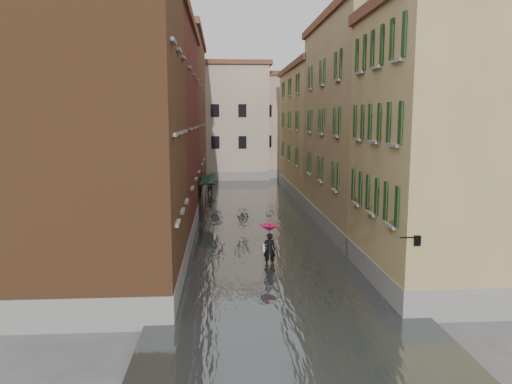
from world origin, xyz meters
name	(u,v)px	position (x,y,z in m)	size (l,w,h in m)	color
ground	(273,273)	(0.00, 0.00, 0.00)	(120.00, 120.00, 0.00)	#535356
floodwater	(254,217)	(0.00, 13.00, 0.10)	(10.00, 60.00, 0.20)	#444A4B
building_left_near	(103,135)	(-7.00, -2.00, 6.50)	(6.00, 8.00, 13.00)	brown
building_left_mid	(145,133)	(-7.00, 9.00, 6.25)	(6.00, 14.00, 12.50)	#591D1C
building_left_far	(170,120)	(-7.00, 24.00, 7.00)	(6.00, 16.00, 14.00)	brown
building_right_near	(445,152)	(7.00, -2.00, 5.75)	(6.00, 8.00, 11.50)	#99884F
building_right_mid	(369,129)	(7.00, 9.00, 6.50)	(6.00, 14.00, 13.00)	tan
building_right_far	(322,133)	(7.00, 24.00, 5.75)	(6.00, 16.00, 11.50)	#99884F
building_end_cream	(216,124)	(-3.00, 38.00, 6.50)	(12.00, 9.00, 13.00)	#C1AC99
building_end_pink	(288,128)	(6.00, 40.00, 6.00)	(10.00, 9.00, 12.00)	#C8A78D
awning_near	(206,183)	(-3.49, 14.08, 2.46)	(1.09, 2.71, 2.80)	black
awning_far	(207,179)	(-3.48, 16.67, 2.47)	(1.09, 3.27, 2.80)	black
wall_lantern	(416,240)	(4.33, -6.00, 3.01)	(0.71, 0.22, 0.35)	black
window_planters	(374,205)	(4.12, -1.88, 3.51)	(0.59, 5.94, 0.84)	#9A5632
pedestrian_main	(269,241)	(-0.05, 1.12, 1.27)	(0.99, 0.99, 2.06)	black
pedestrian_far	(211,185)	(-3.38, 24.30, 0.90)	(0.88, 0.68, 1.80)	black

